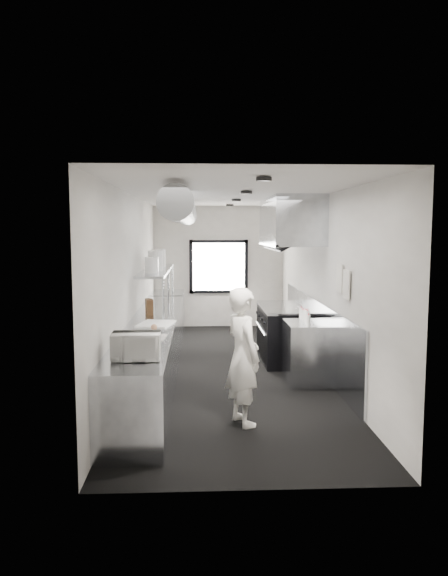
{
  "coord_description": "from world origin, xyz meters",
  "views": [
    {
      "loc": [
        -0.45,
        -8.46,
        2.27
      ],
      "look_at": [
        -0.07,
        -0.2,
        1.36
      ],
      "focal_mm": 33.58,
      "sensor_mm": 36.0,
      "label": 1
    }
  ],
  "objects": [
    {
      "name": "pass_shelf",
      "position": [
        -1.19,
        1.0,
        1.54
      ],
      "size": [
        0.45,
        3.0,
        0.68
      ],
      "color": "#9CA1AB",
      "rests_on": "prep_counter"
    },
    {
      "name": "line_cook",
      "position": [
        0.05,
        -2.36,
        0.8
      ],
      "size": [
        0.58,
        0.69,
        1.61
      ],
      "primitive_type": "imported",
      "rotation": [
        0.0,
        0.0,
        1.96
      ],
      "color": "white",
      "rests_on": "floor"
    },
    {
      "name": "deli_tub_a",
      "position": [
        -1.31,
        -2.4,
        0.95
      ],
      "size": [
        0.17,
        0.17,
        0.1
      ],
      "primitive_type": "cylinder",
      "rotation": [
        0.0,
        0.0,
        -0.2
      ],
      "color": "silver",
      "rests_on": "prep_counter"
    },
    {
      "name": "squeeze_bottle_c",
      "position": [
        1.12,
        -0.66,
        0.99
      ],
      "size": [
        0.07,
        0.07,
        0.18
      ],
      "primitive_type": "cylinder",
      "rotation": [
        0.0,
        0.0,
        -0.25
      ],
      "color": "white",
      "rests_on": "bottle_station"
    },
    {
      "name": "prep_counter",
      "position": [
        -1.15,
        -0.5,
        0.45
      ],
      "size": [
        0.7,
        6.0,
        0.9
      ],
      "primitive_type": "cube",
      "color": "#9CA1AB",
      "rests_on": "floor"
    },
    {
      "name": "wall_left",
      "position": [
        -1.5,
        0.0,
        1.4
      ],
      "size": [
        0.02,
        8.0,
        2.8
      ],
      "primitive_type": "cube",
      "color": "silver",
      "rests_on": "floor"
    },
    {
      "name": "wall_right",
      "position": [
        1.5,
        0.0,
        1.4
      ],
      "size": [
        0.02,
        8.0,
        2.8
      ],
      "primitive_type": "cube",
      "color": "silver",
      "rests_on": "floor"
    },
    {
      "name": "range",
      "position": [
        1.04,
        0.7,
        0.47
      ],
      "size": [
        0.88,
        1.6,
        0.94
      ],
      "color": "black",
      "rests_on": "floor"
    },
    {
      "name": "service_window",
      "position": [
        0.0,
        3.96,
        1.4
      ],
      "size": [
        1.36,
        0.05,
        1.25
      ],
      "color": "silver",
      "rests_on": "wall_back"
    },
    {
      "name": "bottle_station",
      "position": [
        1.15,
        -0.7,
        0.45
      ],
      "size": [
        0.65,
        0.8,
        0.9
      ],
      "primitive_type": "cube",
      "color": "#9CA1AB",
      "rests_on": "floor"
    },
    {
      "name": "squeeze_bottle_b",
      "position": [
        1.11,
        -0.86,
        1.0
      ],
      "size": [
        0.07,
        0.07,
        0.2
      ],
      "primitive_type": "cylinder",
      "rotation": [
        0.0,
        0.0,
        -0.01
      ],
      "color": "white",
      "rests_on": "bottle_station"
    },
    {
      "name": "plate_stack_b",
      "position": [
        -1.18,
        0.59,
        1.74
      ],
      "size": [
        0.34,
        0.34,
        0.34
      ],
      "primitive_type": "cylinder",
      "rotation": [
        0.0,
        0.0,
        0.39
      ],
      "color": "silver",
      "rests_on": "pass_shelf"
    },
    {
      "name": "exhaust_hood",
      "position": [
        1.1,
        0.7,
        2.39
      ],
      "size": [
        0.81,
        2.2,
        0.88
      ],
      "color": "#9CA1AB",
      "rests_on": "ceiling"
    },
    {
      "name": "pastry",
      "position": [
        -1.06,
        -1.31,
        0.96
      ],
      "size": [
        0.09,
        0.09,
        0.09
      ],
      "primitive_type": "sphere",
      "color": "tan",
      "rests_on": "small_plate"
    },
    {
      "name": "microwave",
      "position": [
        -1.12,
        -2.85,
        1.04
      ],
      "size": [
        0.48,
        0.37,
        0.28
      ],
      "primitive_type": "imported",
      "rotation": [
        0.0,
        0.0,
        0.03
      ],
      "color": "white",
      "rests_on": "prep_counter"
    },
    {
      "name": "small_plate",
      "position": [
        -1.06,
        -1.31,
        0.91
      ],
      "size": [
        0.23,
        0.23,
        0.02
      ],
      "primitive_type": "cylinder",
      "rotation": [
        0.0,
        0.0,
        0.21
      ],
      "color": "silver",
      "rests_on": "prep_counter"
    },
    {
      "name": "cutting_board",
      "position": [
        -1.08,
        -0.76,
        0.91
      ],
      "size": [
        0.57,
        0.69,
        0.02
      ],
      "primitive_type": "cube",
      "rotation": [
        0.0,
        0.0,
        -0.22
      ],
      "color": "white",
      "rests_on": "prep_counter"
    },
    {
      "name": "squeeze_bottle_e",
      "position": [
        1.1,
        -0.38,
        0.98
      ],
      "size": [
        0.07,
        0.07,
        0.17
      ],
      "primitive_type": "cylinder",
      "rotation": [
        0.0,
        0.0,
        -0.33
      ],
      "color": "white",
      "rests_on": "bottle_station"
    },
    {
      "name": "squeeze_bottle_d",
      "position": [
        1.1,
        -0.53,
        0.98
      ],
      "size": [
        0.06,
        0.06,
        0.16
      ],
      "primitive_type": "cylinder",
      "rotation": [
        0.0,
        0.0,
        0.05
      ],
      "color": "white",
      "rests_on": "bottle_station"
    },
    {
      "name": "notice_sheet_b",
      "position": [
        1.47,
        -1.55,
        1.55
      ],
      "size": [
        0.02,
        0.28,
        0.38
      ],
      "primitive_type": "cube",
      "color": "white",
      "rests_on": "wall_right"
    },
    {
      "name": "squeeze_bottle_a",
      "position": [
        1.09,
        -1.01,
        0.98
      ],
      "size": [
        0.07,
        0.07,
        0.16
      ],
      "primitive_type": "cylinder",
      "rotation": [
        0.0,
        0.0,
        0.26
      ],
      "color": "white",
      "rests_on": "bottle_station"
    },
    {
      "name": "wall_front",
      "position": [
        0.0,
        -4.0,
        1.4
      ],
      "size": [
        3.0,
        0.02,
        2.8
      ],
      "primitive_type": "cube",
      "color": "silver",
      "rests_on": "floor"
    },
    {
      "name": "newspaper",
      "position": [
        -1.05,
        -1.73,
        0.91
      ],
      "size": [
        0.36,
        0.43,
        0.01
      ],
      "primitive_type": "cube",
      "rotation": [
        0.0,
        0.0,
        -0.08
      ],
      "color": "white",
      "rests_on": "prep_counter"
    },
    {
      "name": "wall_cladding",
      "position": [
        1.48,
        0.3,
        0.55
      ],
      "size": [
        0.03,
        5.5,
        1.1
      ],
      "primitive_type": "cube",
      "color": "#9CA1AB",
      "rests_on": "wall_right"
    },
    {
      "name": "ceiling",
      "position": [
        0.0,
        0.0,
        2.8
      ],
      "size": [
        3.0,
        8.0,
        0.01
      ],
      "primitive_type": "cube",
      "color": "silver",
      "rests_on": "wall_back"
    },
    {
      "name": "knife_block",
      "position": [
        -1.26,
        0.18,
        1.02
      ],
      "size": [
        0.15,
        0.25,
        0.25
      ],
      "primitive_type": "cube",
      "rotation": [
        0.0,
        0.0,
        0.23
      ],
      "color": "#54361D",
      "rests_on": "prep_counter"
    },
    {
      "name": "plate_stack_a",
      "position": [
        -1.21,
        0.17,
        1.7
      ],
      "size": [
        0.27,
        0.27,
        0.25
      ],
      "primitive_type": "cylinder",
      "rotation": [
        0.0,
        0.0,
        0.27
      ],
      "color": "silver",
      "rests_on": "pass_shelf"
    },
    {
      "name": "plate_stack_c",
      "position": [
        -1.21,
        1.19,
        1.73
      ],
      "size": [
        0.23,
        0.23,
        0.33
      ],
      "primitive_type": "cylinder",
      "rotation": [
        0.0,
        0.0,
        -0.02
      ],
      "color": "silver",
      "rests_on": "pass_shelf"
    },
    {
      "name": "plate_stack_d",
      "position": [
        -1.18,
        1.57,
        1.73
      ],
      "size": [
        0.24,
        0.24,
        0.33
      ],
      "primitive_type": "cylinder",
      "rotation": [
        0.0,
        0.0,
        -0.16
      ],
      "color": "silver",
      "rests_on": "pass_shelf"
    },
    {
      "name": "notice_sheet_a",
      "position": [
        1.47,
        -1.2,
        1.6
      ],
      "size": [
        0.02,
        0.28,
        0.38
      ],
      "primitive_type": "cube",
      "color": "white",
      "rests_on": "wall_right"
    },
    {
      "name": "hvac_duct",
      "position": [
        -0.7,
        0.4,
        2.55
      ],
      "size": [
        0.4,
        6.4,
        0.4
      ],
      "primitive_type": "cylinder",
      "rotation": [
        1.57,
        0.0,
        0.0
      ],
      "color": "gray",
      "rests_on": "ceiling"
    },
    {
      "name": "deli_tub_b",
      "position": [
        -1.27,
        -2.22,
        0.95
      ],
      "size": [
        0.17,
        0.17,
        0.1
      ],
      "primitive_type": "cylinder",
      "rotation": [
        0.0,
        0.0,
        0.19
      ],
      "color": "silver",
      "rests_on": "prep_counter"
    },
    {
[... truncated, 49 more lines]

